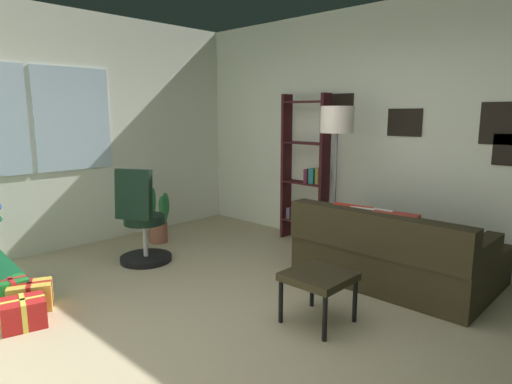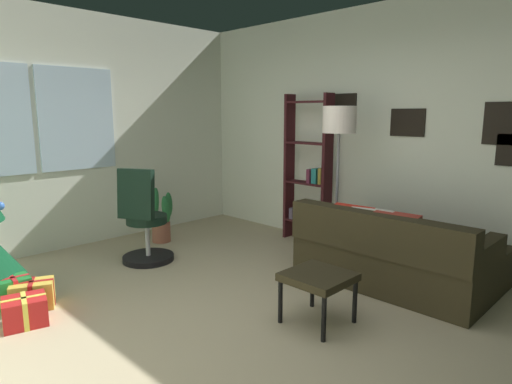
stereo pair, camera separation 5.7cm
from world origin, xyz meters
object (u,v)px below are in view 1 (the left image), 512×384
at_px(couch, 405,255).
at_px(gift_box_red, 23,313).
at_px(gift_box_green, 12,293).
at_px(gift_box_gold, 31,296).
at_px(office_chair, 142,226).
at_px(potted_plant, 157,220).
at_px(footstool, 318,279).
at_px(floor_lamp, 337,131).
at_px(bookshelf, 305,178).

distance_m(couch, gift_box_red, 3.35).
height_order(gift_box_red, gift_box_green, gift_box_green).
xyz_separation_m(gift_box_gold, office_chair, (1.28, 0.33, 0.30)).
bearing_deg(office_chair, potted_plant, 44.74).
relative_size(couch, office_chair, 1.65).
distance_m(footstool, floor_lamp, 1.86).
bearing_deg(floor_lamp, gift_box_green, 156.15).
xyz_separation_m(couch, gift_box_green, (-2.81, 2.14, -0.15)).
relative_size(footstool, bookshelf, 0.26).
xyz_separation_m(couch, footstool, (-1.24, 0.13, 0.08)).
height_order(floor_lamp, potted_plant, floor_lamp).
bearing_deg(office_chair, gift_box_gold, -165.59).
bearing_deg(couch, gift_box_gold, 143.71).
distance_m(gift_box_red, gift_box_gold, 0.31).
relative_size(footstool, gift_box_green, 1.80).
bearing_deg(gift_box_red, office_chair, 22.85).
distance_m(office_chair, bookshelf, 2.08).
relative_size(couch, footstool, 3.66).
height_order(footstool, gift_box_green, footstool).
bearing_deg(gift_box_gold, bookshelf, -7.72).
bearing_deg(footstool, gift_box_red, 135.45).
distance_m(gift_box_gold, potted_plant, 2.06).
bearing_deg(gift_box_gold, gift_box_red, -118.49).
xyz_separation_m(gift_box_red, potted_plant, (2.00, 1.17, 0.18)).
distance_m(gift_box_red, bookshelf, 3.40).
distance_m(gift_box_red, office_chair, 1.58).
relative_size(couch, floor_lamp, 1.02).
xyz_separation_m(footstool, gift_box_gold, (-1.47, 1.87, -0.24)).
height_order(couch, gift_box_green, couch).
bearing_deg(office_chair, couch, -58.26).
bearing_deg(office_chair, footstool, -84.97).
bearing_deg(gift_box_gold, floor_lamp, -22.02).
relative_size(couch, bookshelf, 0.93).
bearing_deg(footstool, couch, -5.80).
distance_m(footstool, office_chair, 2.21).
distance_m(gift_box_green, floor_lamp, 3.42).
relative_size(gift_box_red, office_chair, 0.35).
distance_m(gift_box_red, floor_lamp, 3.33).
bearing_deg(potted_plant, floor_lamp, -65.17).
height_order(footstool, potted_plant, potted_plant).
xyz_separation_m(couch, office_chair, (-1.44, 2.32, 0.14)).
bearing_deg(gift_box_green, footstool, -52.08).
height_order(couch, floor_lamp, floor_lamp).
bearing_deg(floor_lamp, potted_plant, 114.83).
bearing_deg(footstool, gift_box_green, 127.92).
bearing_deg(bookshelf, floor_lamp, -119.24).
bearing_deg(footstool, potted_plant, 82.19).
height_order(couch, gift_box_red, couch).
bearing_deg(couch, gift_box_red, 148.99).
relative_size(gift_box_gold, bookshelf, 0.21).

